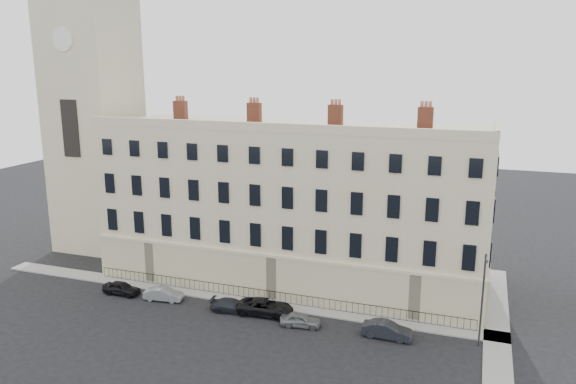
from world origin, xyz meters
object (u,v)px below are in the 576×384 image
at_px(car_d, 265,307).
at_px(car_e, 301,320).
at_px(car_b, 164,294).
at_px(car_c, 232,306).
at_px(streetlamp, 483,296).
at_px(car_f, 387,330).
at_px(car_a, 122,288).

bearing_deg(car_d, car_e, -111.99).
bearing_deg(car_d, car_b, 87.71).
bearing_deg(car_b, car_e, -101.72).
distance_m(car_c, streetlamp, 20.25).
height_order(car_b, car_c, car_b).
xyz_separation_m(car_d, car_f, (10.36, -0.73, -0.02)).
bearing_deg(car_f, car_a, 90.87).
distance_m(car_c, car_e, 6.38).
xyz_separation_m(car_a, car_b, (4.33, 0.14, -0.02)).
bearing_deg(car_c, car_b, 82.92).
height_order(car_a, car_b, car_a).
height_order(car_f, streetlamp, streetlamp).
relative_size(car_e, streetlamp, 0.45).
relative_size(car_a, car_e, 1.08).
distance_m(car_b, car_f, 20.01).
bearing_deg(streetlamp, car_a, -175.78).
distance_m(car_b, car_c, 6.79).
xyz_separation_m(car_b, car_e, (13.13, -0.81, -0.02)).
bearing_deg(car_a, car_b, -88.47).
bearing_deg(car_f, car_d, 87.50).
xyz_separation_m(car_c, car_d, (2.85, 0.44, 0.11)).
relative_size(car_c, car_f, 0.98).
relative_size(car_a, streetlamp, 0.49).
relative_size(car_a, car_f, 0.91).
height_order(car_e, car_f, car_f).
height_order(car_d, car_e, car_d).
distance_m(car_c, car_f, 13.21).
xyz_separation_m(car_e, car_f, (6.87, 0.39, 0.08)).
relative_size(car_f, streetlamp, 0.53).
bearing_deg(car_a, streetlamp, -89.12).
relative_size(car_c, car_d, 0.80).
height_order(car_b, car_d, car_d).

